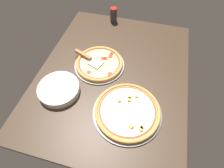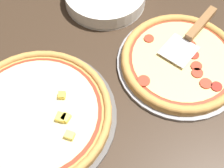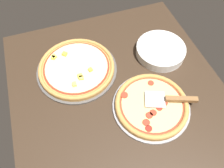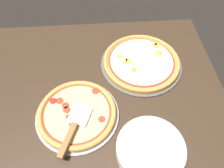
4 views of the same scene
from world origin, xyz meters
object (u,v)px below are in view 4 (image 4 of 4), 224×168
(serving_spatula, at_px, (70,134))
(plate_stack, at_px, (150,149))
(pizza_front, at_px, (77,113))
(pizza_back, at_px, (141,61))

(serving_spatula, height_order, plate_stack, serving_spatula)
(pizza_front, distance_m, plate_stack, 0.32)
(plate_stack, bearing_deg, serving_spatula, 166.10)
(pizza_front, height_order, pizza_back, pizza_back)
(pizza_back, height_order, serving_spatula, serving_spatula)
(pizza_front, height_order, plate_stack, plate_stack)
(serving_spatula, distance_m, plate_stack, 0.30)
(pizza_front, distance_m, serving_spatula, 0.11)
(pizza_back, bearing_deg, plate_stack, -94.62)
(pizza_back, relative_size, plate_stack, 1.48)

